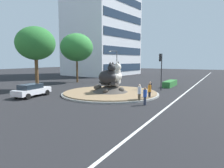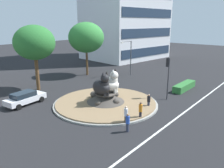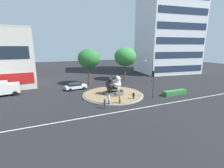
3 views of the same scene
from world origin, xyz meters
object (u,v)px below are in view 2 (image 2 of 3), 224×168
(broadleaf_tree_behind_island, at_px, (86,38))
(pedestrian_black_shirt, at_px, (149,101))
(streetlight_arm, at_px, (130,55))
(pedestrian_orange_shirt, at_px, (141,110))
(traffic_light_mast, at_px, (168,71))
(sedan_on_far_lane, at_px, (25,98))
(cat_statue_white, at_px, (110,83))
(pedestrian_blue_shirt, at_px, (128,122))
(second_tree_near_tower, at_px, (34,43))
(pedestrian_white_shirt, at_px, (126,115))
(cat_statue_black, at_px, (102,86))

(broadleaf_tree_behind_island, relative_size, pedestrian_black_shirt, 5.71)
(streetlight_arm, bearing_deg, pedestrian_orange_shirt, 49.21)
(broadleaf_tree_behind_island, bearing_deg, streetlight_arm, -51.21)
(traffic_light_mast, height_order, sedan_on_far_lane, traffic_light_mast)
(streetlight_arm, bearing_deg, traffic_light_mast, 65.46)
(streetlight_arm, bearing_deg, pedestrian_black_shirt, 53.56)
(cat_statue_white, relative_size, pedestrian_black_shirt, 1.89)
(streetlight_arm, relative_size, pedestrian_blue_shirt, 3.63)
(second_tree_near_tower, distance_m, pedestrian_black_shirt, 16.74)
(traffic_light_mast, bearing_deg, streetlight_arm, -44.67)
(broadleaf_tree_behind_island, height_order, pedestrian_blue_shirt, broadleaf_tree_behind_island)
(pedestrian_black_shirt, bearing_deg, pedestrian_blue_shirt, -26.42)
(sedan_on_far_lane, bearing_deg, broadleaf_tree_behind_island, 13.24)
(second_tree_near_tower, bearing_deg, pedestrian_white_shirt, -93.84)
(traffic_light_mast, bearing_deg, pedestrian_white_shirt, 82.86)
(cat_statue_white, bearing_deg, streetlight_arm, 105.47)
(cat_statue_black, xyz_separation_m, streetlight_arm, (14.45, 6.57, 1.29))
(streetlight_arm, height_order, pedestrian_orange_shirt, streetlight_arm)
(pedestrian_blue_shirt, distance_m, sedan_on_far_lane, 13.07)
(traffic_light_mast, bearing_deg, pedestrian_orange_shirt, 87.30)
(cat_statue_white, bearing_deg, traffic_light_mast, 38.06)
(streetlight_arm, bearing_deg, pedestrian_blue_shirt, 45.61)
(pedestrian_white_shirt, bearing_deg, traffic_light_mast, -96.58)
(cat_statue_white, height_order, traffic_light_mast, traffic_light_mast)
(cat_statue_black, relative_size, pedestrian_orange_shirt, 1.55)
(cat_statue_white, relative_size, sedan_on_far_lane, 0.63)
(broadleaf_tree_behind_island, distance_m, pedestrian_blue_shirt, 23.04)
(broadleaf_tree_behind_island, bearing_deg, pedestrian_white_shirt, -124.56)
(pedestrian_blue_shirt, relative_size, pedestrian_orange_shirt, 0.92)
(streetlight_arm, height_order, pedestrian_black_shirt, streetlight_arm)
(cat_statue_white, bearing_deg, second_tree_near_tower, -178.19)
(streetlight_arm, distance_m, pedestrian_orange_shirt, 19.17)
(traffic_light_mast, relative_size, second_tree_near_tower, 0.58)
(cat_statue_white, bearing_deg, pedestrian_white_shirt, -47.38)
(sedan_on_far_lane, bearing_deg, cat_statue_black, -59.94)
(second_tree_near_tower, xyz_separation_m, pedestrian_black_shirt, (3.79, -15.30, -5.64))
(cat_statue_black, distance_m, sedan_on_far_lane, 8.95)
(pedestrian_orange_shirt, distance_m, pedestrian_black_shirt, 3.29)
(second_tree_near_tower, bearing_deg, sedan_on_far_lane, -137.33)
(pedestrian_blue_shirt, bearing_deg, pedestrian_orange_shirt, -15.33)
(streetlight_arm, bearing_deg, cat_statue_white, 37.18)
(cat_statue_black, xyz_separation_m, second_tree_near_tower, (-1.02, 10.97, 4.18))
(traffic_light_mast, bearing_deg, cat_statue_black, 46.98)
(pedestrian_blue_shirt, bearing_deg, sedan_on_far_lane, 73.40)
(cat_statue_black, bearing_deg, pedestrian_blue_shirt, -22.85)
(pedestrian_orange_shirt, bearing_deg, traffic_light_mast, 118.45)
(pedestrian_blue_shirt, bearing_deg, broadleaf_tree_behind_island, 28.99)
(pedestrian_orange_shirt, bearing_deg, cat_statue_white, -177.65)
(pedestrian_blue_shirt, distance_m, pedestrian_orange_shirt, 2.84)
(pedestrian_black_shirt, bearing_deg, cat_statue_white, -114.16)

